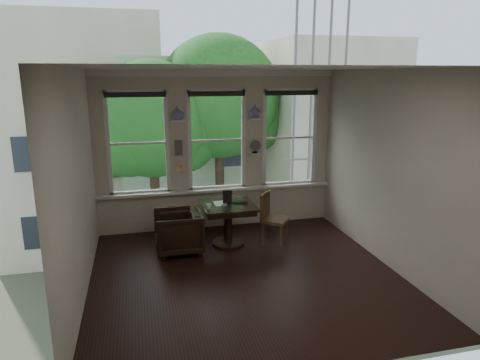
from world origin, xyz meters
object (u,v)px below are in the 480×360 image
object	(u,v)px
laptop	(238,203)
mug	(209,207)
table	(228,225)
armchair_left	(178,232)
side_chair_right	(275,219)

from	to	relation	value
laptop	mug	bearing A→B (deg)	-137.65
table	armchair_left	world-z (taller)	table
table	mug	distance (m)	0.60
armchair_left	table	bearing A→B (deg)	95.27
side_chair_right	laptop	bearing A→B (deg)	112.00
table	armchair_left	bearing A→B (deg)	-174.46
laptop	armchair_left	bearing A→B (deg)	-154.10
mug	armchair_left	bearing A→B (deg)	166.11
table	laptop	xyz separation A→B (m)	(0.18, 0.01, 0.39)
laptop	mug	distance (m)	0.59
armchair_left	laptop	bearing A→B (deg)	94.73
laptop	side_chair_right	bearing A→B (deg)	6.43
side_chair_right	armchair_left	bearing A→B (deg)	124.09
table	mug	bearing A→B (deg)	-150.59
side_chair_right	mug	size ratio (longest dim) A/B	9.22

